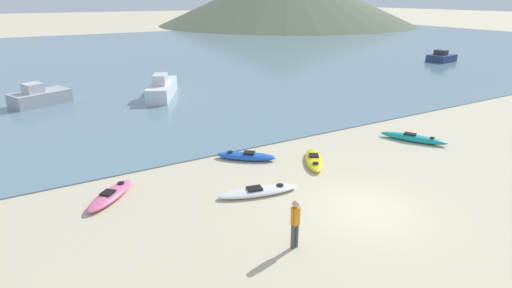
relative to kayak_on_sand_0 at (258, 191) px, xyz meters
The scene contains 12 objects.
ground_plane 3.97m from the kayak_on_sand_0, 47.01° to the right, with size 400.00×400.00×0.00m, color beige.
bay_water 39.43m from the kayak_on_sand_0, 86.07° to the left, with size 160.00×70.00×0.06m, color slate.
far_hill_midright 96.40m from the kayak_on_sand_0, 50.27° to the left, with size 44.34×44.34×10.73m, color #5B664C.
kayak_on_sand_0 is the anchor object (origin of this frame).
kayak_on_sand_1 3.95m from the kayak_on_sand_0, 20.46° to the left, with size 2.08×2.67×0.34m.
kayak_on_sand_2 9.95m from the kayak_on_sand_0, ahead, with size 2.17×3.20×0.41m.
kayak_on_sand_3 5.49m from the kayak_on_sand_0, 153.96° to the left, with size 2.38×2.42×0.35m.
kayak_on_sand_4 3.47m from the kayak_on_sand_0, 69.01° to the left, with size 2.59×2.29×0.38m.
person_near_foreground 3.65m from the kayak_on_sand_0, 102.73° to the right, with size 0.32×0.23×1.57m.
moored_boat_0 19.95m from the kayak_on_sand_0, 108.59° to the left, with size 4.09×3.20×1.50m.
moored_boat_1 38.64m from the kayak_on_sand_0, 27.11° to the left, with size 3.44×2.54×1.30m.
moored_boat_3 16.98m from the kayak_on_sand_0, 84.52° to the left, with size 3.77×5.58×1.75m.
Camera 1 is at (-9.54, -8.78, 7.06)m, focal length 28.00 mm.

